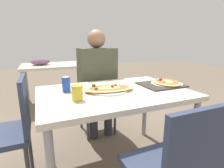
{
  "coord_description": "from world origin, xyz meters",
  "views": [
    {
      "loc": [
        -0.57,
        -1.29,
        1.13
      ],
      "look_at": [
        -0.02,
        0.0,
        0.78
      ],
      "focal_mm": 28.0,
      "sensor_mm": 36.0,
      "label": 1
    }
  ],
  "objects_px": {
    "dining_table": "(115,99)",
    "chair_far_seated": "(95,91)",
    "soda_can": "(66,84)",
    "drink_glass": "(77,93)",
    "person_seated": "(97,75)",
    "pizza_second": "(166,83)",
    "chair_side_left": "(10,128)",
    "pizza_main": "(109,89)"
  },
  "relations": [
    {
      "from": "chair_far_seated",
      "to": "pizza_main",
      "type": "bearing_deg",
      "value": 81.77
    },
    {
      "from": "pizza_main",
      "to": "drink_glass",
      "type": "relative_size",
      "value": 4.08
    },
    {
      "from": "chair_far_seated",
      "to": "drink_glass",
      "type": "relative_size",
      "value": 8.08
    },
    {
      "from": "chair_side_left",
      "to": "person_seated",
      "type": "xyz_separation_m",
      "value": [
        0.87,
        0.56,
        0.23
      ]
    },
    {
      "from": "dining_table",
      "to": "soda_can",
      "type": "height_order",
      "value": "soda_can"
    },
    {
      "from": "chair_far_seated",
      "to": "chair_side_left",
      "type": "height_order",
      "value": "same"
    },
    {
      "from": "drink_glass",
      "to": "person_seated",
      "type": "bearing_deg",
      "value": 62.04
    },
    {
      "from": "person_seated",
      "to": "soda_can",
      "type": "xyz_separation_m",
      "value": [
        -0.44,
        -0.5,
        0.04
      ]
    },
    {
      "from": "soda_can",
      "to": "pizza_main",
      "type": "bearing_deg",
      "value": -19.56
    },
    {
      "from": "soda_can",
      "to": "pizza_second",
      "type": "relative_size",
      "value": 0.34
    },
    {
      "from": "chair_far_seated",
      "to": "soda_can",
      "type": "distance_m",
      "value": 0.8
    },
    {
      "from": "chair_far_seated",
      "to": "person_seated",
      "type": "height_order",
      "value": "person_seated"
    },
    {
      "from": "dining_table",
      "to": "chair_far_seated",
      "type": "bearing_deg",
      "value": 85.33
    },
    {
      "from": "pizza_main",
      "to": "pizza_second",
      "type": "xyz_separation_m",
      "value": [
        0.59,
        -0.01,
        -0.0
      ]
    },
    {
      "from": "dining_table",
      "to": "chair_far_seated",
      "type": "relative_size",
      "value": 1.39
    },
    {
      "from": "soda_can",
      "to": "drink_glass",
      "type": "bearing_deg",
      "value": -81.83
    },
    {
      "from": "soda_can",
      "to": "drink_glass",
      "type": "xyz_separation_m",
      "value": [
        0.04,
        -0.25,
        -0.01
      ]
    },
    {
      "from": "chair_side_left",
      "to": "drink_glass",
      "type": "relative_size",
      "value": 8.08
    },
    {
      "from": "chair_far_seated",
      "to": "pizza_second",
      "type": "relative_size",
      "value": 2.39
    },
    {
      "from": "chair_side_left",
      "to": "pizza_main",
      "type": "relative_size",
      "value": 1.98
    },
    {
      "from": "chair_side_left",
      "to": "pizza_main",
      "type": "height_order",
      "value": "chair_side_left"
    },
    {
      "from": "chair_side_left",
      "to": "pizza_second",
      "type": "xyz_separation_m",
      "value": [
        1.35,
        -0.07,
        0.23
      ]
    },
    {
      "from": "chair_far_seated",
      "to": "pizza_main",
      "type": "xyz_separation_m",
      "value": [
        -0.11,
        -0.73,
        0.23
      ]
    },
    {
      "from": "person_seated",
      "to": "pizza_second",
      "type": "height_order",
      "value": "person_seated"
    },
    {
      "from": "dining_table",
      "to": "drink_glass",
      "type": "height_order",
      "value": "drink_glass"
    },
    {
      "from": "chair_side_left",
      "to": "pizza_second",
      "type": "bearing_deg",
      "value": -92.99
    },
    {
      "from": "chair_side_left",
      "to": "person_seated",
      "type": "height_order",
      "value": "person_seated"
    },
    {
      "from": "person_seated",
      "to": "soda_can",
      "type": "relative_size",
      "value": 10.04
    },
    {
      "from": "dining_table",
      "to": "pizza_main",
      "type": "bearing_deg",
      "value": 162.75
    },
    {
      "from": "dining_table",
      "to": "soda_can",
      "type": "xyz_separation_m",
      "value": [
        -0.37,
        0.13,
        0.13
      ]
    },
    {
      "from": "dining_table",
      "to": "drink_glass",
      "type": "distance_m",
      "value": 0.38
    },
    {
      "from": "dining_table",
      "to": "pizza_second",
      "type": "height_order",
      "value": "pizza_second"
    },
    {
      "from": "pizza_second",
      "to": "drink_glass",
      "type": "bearing_deg",
      "value": -172.03
    },
    {
      "from": "soda_can",
      "to": "pizza_second",
      "type": "height_order",
      "value": "soda_can"
    },
    {
      "from": "dining_table",
      "to": "drink_glass",
      "type": "xyz_separation_m",
      "value": [
        -0.34,
        -0.12,
        0.13
      ]
    },
    {
      "from": "person_seated",
      "to": "drink_glass",
      "type": "bearing_deg",
      "value": 62.04
    },
    {
      "from": "pizza_main",
      "to": "drink_glass",
      "type": "xyz_separation_m",
      "value": [
        -0.29,
        -0.13,
        0.04
      ]
    },
    {
      "from": "chair_side_left",
      "to": "drink_glass",
      "type": "distance_m",
      "value": 0.57
    },
    {
      "from": "dining_table",
      "to": "chair_far_seated",
      "type": "distance_m",
      "value": 0.76
    },
    {
      "from": "chair_far_seated",
      "to": "pizza_second",
      "type": "distance_m",
      "value": 0.91
    },
    {
      "from": "chair_side_left",
      "to": "dining_table",
      "type": "bearing_deg",
      "value": -95.22
    },
    {
      "from": "dining_table",
      "to": "pizza_second",
      "type": "xyz_separation_m",
      "value": [
        0.55,
        0.0,
        0.09
      ]
    }
  ]
}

